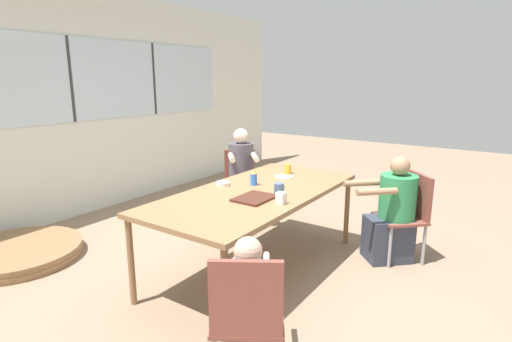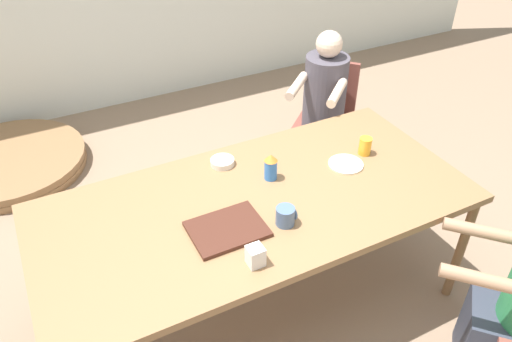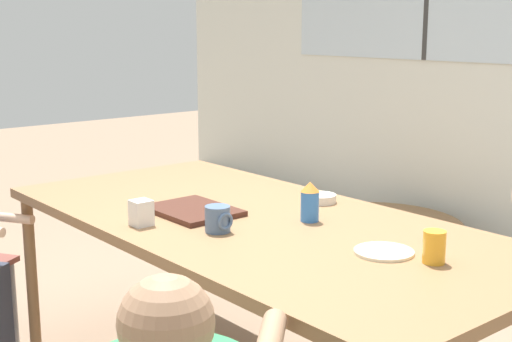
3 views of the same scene
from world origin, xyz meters
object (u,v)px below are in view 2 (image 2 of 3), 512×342
Objects in this scene: person_woman_green_shirt at (322,117)px; folded_table_stack at (10,163)px; sippy_cup at (271,166)px; coffee_mug at (286,216)px; milk_carton_small at (255,256)px; chair_for_woman_green_shirt at (327,108)px; bowl_white_shallow at (222,162)px; juice_glass at (365,146)px.

person_woman_green_shirt is 0.99× the size of folded_table_stack.
coffee_mug is at bearing -107.18° from sippy_cup.
person_woman_green_shirt reaches higher than milk_carton_small.
sippy_cup reaches higher than coffee_mug.
milk_carton_small is 0.08× the size of folded_table_stack.
person_woman_green_shirt is 12.28× the size of milk_carton_small.
chair_for_woman_green_shirt reaches higher than coffee_mug.
bowl_white_shallow is (-1.01, -0.53, 0.25)m from person_woman_green_shirt.
bowl_white_shallow is (0.17, 0.73, -0.03)m from milk_carton_small.
chair_for_woman_green_shirt and milk_carton_small have the same top height.
juice_glass is (-0.38, -0.90, 0.30)m from chair_for_woman_green_shirt.
bowl_white_shallow reaches higher than folded_table_stack.
milk_carton_small is at bearing -68.86° from folded_table_stack.
bowl_white_shallow is 2.13m from folded_table_stack.
person_woman_green_shirt is 1.74m from milk_carton_small.
person_woman_green_shirt reaches higher than sippy_cup.
juice_glass is 2.78m from folded_table_stack.
bowl_white_shallow is at bearing 127.31° from sippy_cup.
person_woman_green_shirt is at bearing 49.36° from coffee_mug.
juice_glass is at bearing 119.90° from person_woman_green_shirt.
folded_table_stack is at bearing 123.27° from bowl_white_shallow.
folded_table_stack is (-1.17, 2.25, -0.74)m from coffee_mug.
sippy_cup is at bearing 176.33° from juice_glass.
bowl_white_shallow is at bearing 160.57° from juice_glass.
coffee_mug is at bearing 34.10° from milk_carton_small.
sippy_cup reaches higher than juice_glass.
folded_table_stack is (-1.28, 1.91, -0.76)m from sippy_cup.
milk_carton_small is 2.68m from folded_table_stack.
sippy_cup is 0.61m from milk_carton_small.
bowl_white_shallow is at bearing 75.79° from person_woman_green_shirt.
person_woman_green_shirt reaches higher than bowl_white_shallow.
chair_for_woman_green_shirt is 8.91× the size of coffee_mug.
sippy_cup is (0.10, 0.34, 0.03)m from coffee_mug.
bowl_white_shallow is (-0.17, 0.23, -0.06)m from sippy_cup.
folded_table_stack is at bearing 23.04° from chair_for_woman_green_shirt.
coffee_mug is (-0.94, -1.09, 0.28)m from person_woman_green_shirt.
juice_glass is at bearing 115.11° from chair_for_woman_green_shirt.
chair_for_woman_green_shirt is at bearing 29.48° from bowl_white_shallow.
sippy_cup reaches higher than folded_table_stack.
folded_table_stack is at bearing 117.53° from coffee_mug.
person_woman_green_shirt is 7.71× the size of sippy_cup.
milk_carton_small is at bearing 94.49° from chair_for_woman_green_shirt.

